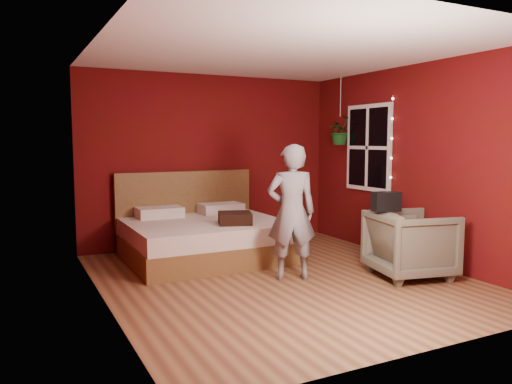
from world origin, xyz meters
name	(u,v)px	position (x,y,z in m)	size (l,w,h in m)	color
floor	(282,279)	(0.00, 0.00, 0.00)	(4.50, 4.50, 0.00)	brown
room_walls	(283,134)	(0.00, 0.00, 1.68)	(4.04, 4.54, 2.62)	#590910
window	(368,148)	(1.97, 0.90, 1.50)	(0.05, 0.97, 1.27)	white
fairy_lights	(391,148)	(1.94, 0.38, 1.50)	(0.04, 0.04, 1.45)	silver
bed	(203,236)	(-0.44, 1.41, 0.30)	(2.09, 1.77, 1.15)	brown
person	(292,212)	(0.10, -0.04, 0.78)	(0.57, 0.38, 1.57)	gray
armchair	(411,244)	(1.39, -0.61, 0.39)	(0.84, 0.87, 0.79)	#696953
handbag	(386,201)	(1.11, -0.49, 0.90)	(0.32, 0.16, 0.23)	black
throw_pillow	(235,218)	(-0.18, 0.94, 0.60)	(0.42, 0.42, 0.15)	black
hanging_plant	(340,131)	(1.88, 1.49, 1.76)	(0.41, 0.36, 1.07)	silver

